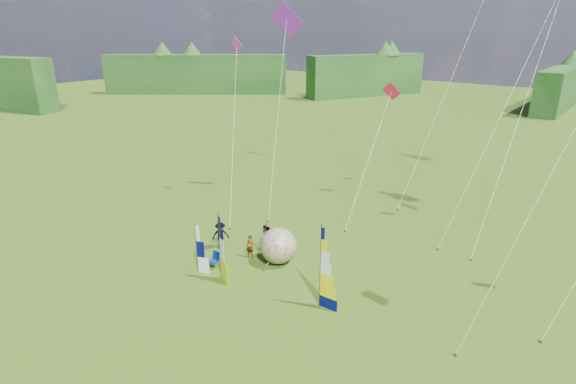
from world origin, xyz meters
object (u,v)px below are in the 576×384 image
Objects in this scene: bol_inflatable at (278,246)px; spectator_c at (221,235)px; spectator_d at (268,238)px; side_banner_far at (197,249)px; spectator_b at (265,236)px; kite_whale at (523,102)px; side_banner_left at (220,248)px; camp_chair at (213,260)px; spectator_a at (250,247)px; feather_banner_main at (320,267)px.

spectator_c is at bearing -167.19° from bol_inflatable.
bol_inflatable reaches higher than spectator_d.
spectator_d is at bearing 50.84° from side_banner_far.
kite_whale reaches higher than spectator_b.
spectator_c is at bearing -156.82° from kite_whale.
side_banner_left is 21.78m from kite_whale.
side_banner_far is 1.45m from camp_chair.
bol_inflatable is 2.22× the size of camp_chair.
spectator_a is 0.08× the size of kite_whale.
kite_whale is at bearing -6.35° from spectator_c.
side_banner_left reaches higher than side_banner_far.
feather_banner_main is 18.16m from kite_whale.
spectator_a is at bearing 120.28° from side_banner_left.
feather_banner_main is 0.25× the size of kite_whale.
bol_inflatable is 1.88m from spectator_d.
feather_banner_main is at bearing -61.69° from spectator_c.
camp_chair is (-1.02, -3.92, -0.29)m from spectator_d.
kite_whale reaches higher than bol_inflatable.
side_banner_far is at bearing -169.94° from feather_banner_main.
spectator_d is (-0.28, 4.49, -1.20)m from side_banner_left.
spectator_d is at bearing -154.72° from kite_whale.
feather_banner_main is 1.14× the size of side_banner_left.
feather_banner_main is 7.59m from camp_chair.
spectator_d is 1.57× the size of camp_chair.
spectator_d is (0.20, 1.52, 0.06)m from spectator_a.
spectator_c is (-2.36, -0.32, 0.19)m from spectator_a.
camp_chair is (0.32, 0.96, -1.04)m from side_banner_far.
kite_whale reaches higher than feather_banner_main.
spectator_c is at bearing 125.39° from camp_chair.
feather_banner_main reaches higher than spectator_d.
spectator_a is 1.00× the size of spectator_b.
side_banner_far is 1.93× the size of spectator_d.
spectator_b is at bearing 120.48° from side_banner_left.
feather_banner_main reaches higher than spectator_a.
kite_whale reaches higher than spectator_a.
kite_whale is at bearing 52.86° from camp_chair.
feather_banner_main is 7.77m from spectator_b.
kite_whale is (11.14, 12.94, 8.45)m from spectator_d.
spectator_a is 1.82m from spectator_b.
kite_whale is at bearing 31.21° from side_banner_far.
spectator_b reaches higher than camp_chair.
spectator_d is 0.09× the size of kite_whale.
camp_chair is 22.55m from kite_whale.
spectator_d is 19.05m from kite_whale.
side_banner_left is at bearing -94.02° from spectator_a.
feather_banner_main reaches higher than bol_inflatable.
spectator_b is (0.84, 5.14, -0.81)m from side_banner_far.
bol_inflatable is 18.65m from kite_whale.
spectator_c is (-4.19, -0.95, -0.20)m from bol_inflatable.
kite_whale is (4.82, 16.06, 6.98)m from feather_banner_main.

